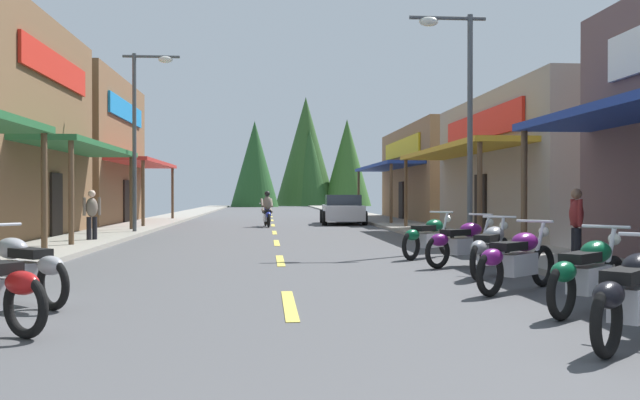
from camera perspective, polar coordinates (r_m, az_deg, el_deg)
ground at (r=32.42m, az=-3.97°, el=-2.13°), size 9.06×93.97×0.10m
sidewalk_left at (r=32.87m, az=-14.04°, el=-1.91°), size 2.42×93.97×0.12m
sidewalk_right at (r=32.98m, az=6.06°, el=-1.89°), size 2.42×93.97×0.12m
centerline_dashes at (r=36.86m, az=-4.04°, el=-1.72°), size 0.16×71.06×0.01m
storefront_left_far at (r=34.67m, az=-23.05°, el=3.75°), size 10.56×10.20×6.86m
storefront_right_middle at (r=24.79m, az=20.35°, el=2.71°), size 8.21×11.12×4.79m
storefront_right_far at (r=37.51m, az=11.48°, el=2.12°), size 8.02×12.60×4.99m
streetlamp_left at (r=24.93m, az=-14.63°, el=6.68°), size 1.98×0.30×6.38m
streetlamp_right at (r=18.04m, az=11.55°, el=8.48°), size 1.98×0.30×6.05m
motorcycle_parked_right_1 at (r=7.14m, az=24.72°, el=-7.12°), size 1.61×1.56×1.04m
motorcycle_parked_right_2 at (r=8.85m, az=21.52°, el=-5.64°), size 1.68×1.49×1.04m
motorcycle_parked_right_3 at (r=10.41m, az=16.14°, el=-4.71°), size 1.71×1.44×1.04m
motorcycle_parked_right_4 at (r=12.21m, az=14.09°, el=-3.94°), size 1.31×1.81×1.04m
motorcycle_parked_right_5 at (r=13.77m, az=11.87°, el=-3.43°), size 1.86×1.23×1.04m
motorcycle_parked_right_6 at (r=15.42m, az=9.10°, el=-3.01°), size 1.59×1.57×1.04m
motorcycle_parked_left_2 at (r=9.64m, az=-23.73°, el=-5.15°), size 1.68×1.48×1.04m
rider_cruising_lead at (r=29.88m, az=-4.45°, el=-1.00°), size 0.61×2.14×1.57m
pedestrian_by_shop at (r=14.06m, az=20.65°, el=-1.77°), size 0.31×0.56×1.54m
pedestrian_browsing at (r=20.67m, az=-18.55°, el=-1.04°), size 0.44×0.44×1.55m
parked_car_curbside at (r=32.52m, az=1.90°, el=-0.82°), size 2.22×4.38×1.40m
treeline_backdrop at (r=82.54m, az=-1.09°, el=3.50°), size 16.80×12.47×13.43m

